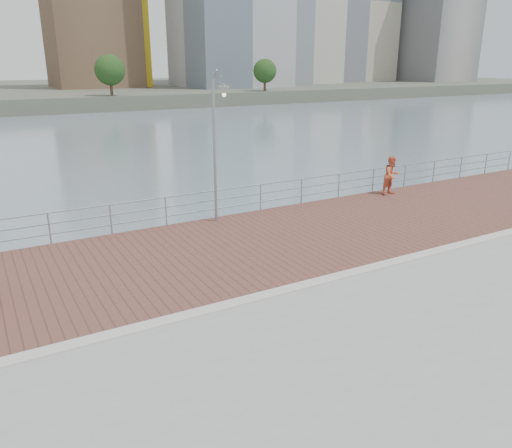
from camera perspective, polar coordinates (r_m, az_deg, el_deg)
water at (r=14.66m, az=4.02°, el=-14.52°), size 400.00×400.00×0.00m
seawall at (r=11.10m, az=19.71°, el=-21.48°), size 40.00×24.00×2.00m
brick_lane at (r=16.54m, az=-2.76°, el=-2.77°), size 40.00×6.80×0.02m
curb at (r=13.68m, az=4.21°, el=-7.32°), size 40.00×0.40×0.06m
guardrail at (r=19.28m, az=-7.42°, el=2.26°), size 39.06×0.06×1.13m
street_lamp at (r=18.20m, az=-4.31°, el=11.48°), size 0.39×1.14×5.38m
bystander at (r=23.89m, az=15.24°, el=5.38°), size 0.91×0.73×1.78m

